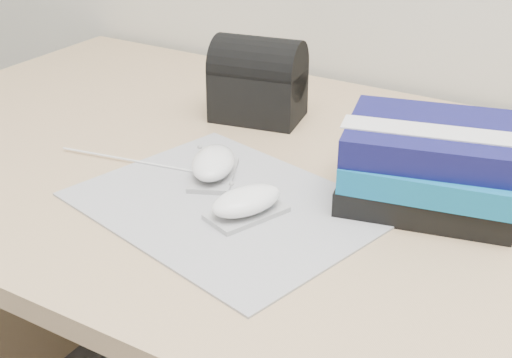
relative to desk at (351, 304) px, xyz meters
The scene contains 7 objects.
desk is the anchor object (origin of this frame).
mousepad 0.32m from the desk, 119.66° to the right, with size 0.37×0.29×0.00m, color gray.
mouse_rear 0.33m from the desk, 141.29° to the right, with size 0.10×0.12×0.04m.
mouse_front 0.33m from the desk, 109.19° to the right, with size 0.09×0.11×0.04m.
usb_cable 0.41m from the desk, 152.88° to the right, with size 0.00×0.00×0.23m, color white.
book_stack 0.31m from the desk, 19.85° to the right, with size 0.25×0.22×0.11m.
pouch 0.39m from the desk, 157.51° to the left, with size 0.16×0.13×0.14m.
Camera 1 is at (0.34, 0.79, 1.18)m, focal length 50.00 mm.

